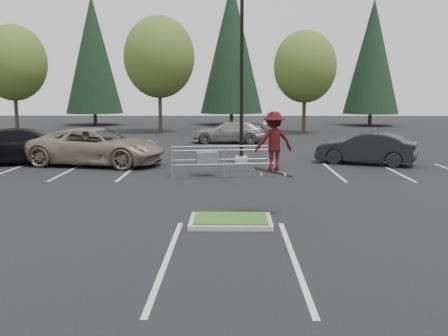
{
  "coord_description": "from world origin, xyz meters",
  "views": [
    {
      "loc": [
        0.02,
        -13.71,
        3.55
      ],
      "look_at": [
        -0.2,
        1.5,
        1.28
      ],
      "focal_mm": 42.0,
      "sensor_mm": 36.0,
      "label": 1
    }
  ],
  "objects_px": {
    "conif_b": "(232,47)",
    "light_pole": "(242,69)",
    "car_far_silver": "(230,132)",
    "conif_c": "(372,57)",
    "decid_c": "(305,69)",
    "decid_a": "(14,65)",
    "decid_b": "(159,60)",
    "car_r_charc": "(366,148)",
    "car_l_black": "(26,146)",
    "skateboarder": "(273,142)",
    "cart_corral": "(211,158)",
    "conif_a": "(93,55)",
    "car_l_tan": "(97,147)"
  },
  "relations": [
    {
      "from": "decid_b",
      "to": "decid_c",
      "type": "bearing_deg",
      "value": -3.34
    },
    {
      "from": "skateboarder",
      "to": "car_r_charc",
      "type": "xyz_separation_m",
      "value": [
        5.3,
        10.5,
        -1.34
      ]
    },
    {
      "from": "light_pole",
      "to": "cart_corral",
      "type": "relative_size",
      "value": 2.3
    },
    {
      "from": "decid_a",
      "to": "car_far_silver",
      "type": "xyz_separation_m",
      "value": [
        17.89,
        -8.27,
        -4.85
      ]
    },
    {
      "from": "conif_a",
      "to": "car_r_charc",
      "type": "height_order",
      "value": "conif_a"
    },
    {
      "from": "cart_corral",
      "to": "car_r_charc",
      "type": "relative_size",
      "value": 0.94
    },
    {
      "from": "light_pole",
      "to": "conif_c",
      "type": "distance_m",
      "value": 30.72
    },
    {
      "from": "car_far_silver",
      "to": "conif_b",
      "type": "bearing_deg",
      "value": -178.2
    },
    {
      "from": "conif_c",
      "to": "light_pole",
      "type": "bearing_deg",
      "value": -116.15
    },
    {
      "from": "conif_c",
      "to": "car_l_tan",
      "type": "height_order",
      "value": "conif_c"
    },
    {
      "from": "conif_b",
      "to": "skateboarder",
      "type": "height_order",
      "value": "conif_b"
    },
    {
      "from": "cart_corral",
      "to": "car_far_silver",
      "type": "distance_m",
      "value": 13.85
    },
    {
      "from": "decid_b",
      "to": "car_r_charc",
      "type": "xyz_separation_m",
      "value": [
        12.51,
        -19.03,
        -5.27
      ]
    },
    {
      "from": "conif_c",
      "to": "conif_b",
      "type": "bearing_deg",
      "value": 175.91
    },
    {
      "from": "decid_a",
      "to": "light_pole",
      "type": "bearing_deg",
      "value": -44.25
    },
    {
      "from": "conif_b",
      "to": "car_l_tan",
      "type": "xyz_separation_m",
      "value": [
        -6.4,
        -29.5,
        -6.96
      ]
    },
    {
      "from": "light_pole",
      "to": "skateboarder",
      "type": "bearing_deg",
      "value": -86.36
    },
    {
      "from": "decid_b",
      "to": "car_r_charc",
      "type": "relative_size",
      "value": 2.06
    },
    {
      "from": "skateboarder",
      "to": "car_l_tan",
      "type": "distance_m",
      "value": 12.62
    },
    {
      "from": "decid_c",
      "to": "conif_a",
      "type": "height_order",
      "value": "conif_a"
    },
    {
      "from": "decid_c",
      "to": "conif_c",
      "type": "height_order",
      "value": "conif_c"
    },
    {
      "from": "car_l_black",
      "to": "car_r_charc",
      "type": "xyz_separation_m",
      "value": [
        16.5,
        0.0,
        -0.09
      ]
    },
    {
      "from": "car_r_charc",
      "to": "conif_c",
      "type": "bearing_deg",
      "value": -171.28
    },
    {
      "from": "cart_corral",
      "to": "car_l_black",
      "type": "height_order",
      "value": "car_l_black"
    },
    {
      "from": "conif_a",
      "to": "car_far_silver",
      "type": "height_order",
      "value": "conif_a"
    },
    {
      "from": "decid_a",
      "to": "cart_corral",
      "type": "relative_size",
      "value": 2.02
    },
    {
      "from": "car_far_silver",
      "to": "conif_c",
      "type": "bearing_deg",
      "value": 143.65
    },
    {
      "from": "decid_a",
      "to": "conif_a",
      "type": "relative_size",
      "value": 0.69
    },
    {
      "from": "conif_b",
      "to": "skateboarder",
      "type": "relative_size",
      "value": 7.79
    },
    {
      "from": "decid_a",
      "to": "conif_a",
      "type": "xyz_separation_m",
      "value": [
        4.01,
        9.97,
        1.52
      ]
    },
    {
      "from": "car_l_black",
      "to": "skateboarder",
      "type": "bearing_deg",
      "value": -148.94
    },
    {
      "from": "decid_a",
      "to": "skateboarder",
      "type": "distance_m",
      "value": 34.98
    },
    {
      "from": "decid_a",
      "to": "conif_a",
      "type": "distance_m",
      "value": 10.85
    },
    {
      "from": "light_pole",
      "to": "conif_a",
      "type": "bearing_deg",
      "value": 117.38
    },
    {
      "from": "decid_c",
      "to": "decid_a",
      "type": "bearing_deg",
      "value": 179.52
    },
    {
      "from": "car_r_charc",
      "to": "car_far_silver",
      "type": "bearing_deg",
      "value": -123.46
    },
    {
      "from": "conif_b",
      "to": "light_pole",
      "type": "bearing_deg",
      "value": -88.99
    },
    {
      "from": "conif_a",
      "to": "conif_b",
      "type": "distance_m",
      "value": 14.03
    },
    {
      "from": "skateboarder",
      "to": "car_r_charc",
      "type": "relative_size",
      "value": 0.4
    },
    {
      "from": "skateboarder",
      "to": "decid_c",
      "type": "bearing_deg",
      "value": -112.82
    },
    {
      "from": "car_far_silver",
      "to": "car_r_charc",
      "type": "bearing_deg",
      "value": 34.98
    },
    {
      "from": "decid_a",
      "to": "conif_b",
      "type": "xyz_separation_m",
      "value": [
        18.01,
        10.47,
        2.27
      ]
    },
    {
      "from": "decid_b",
      "to": "decid_c",
      "type": "xyz_separation_m",
      "value": [
        12.0,
        -0.7,
        -0.79
      ]
    },
    {
      "from": "conif_a",
      "to": "car_far_silver",
      "type": "relative_size",
      "value": 2.59
    },
    {
      "from": "car_r_charc",
      "to": "decid_a",
      "type": "bearing_deg",
      "value": -103.38
    },
    {
      "from": "decid_c",
      "to": "skateboarder",
      "type": "relative_size",
      "value": 4.5
    },
    {
      "from": "cart_corral",
      "to": "car_l_tan",
      "type": "height_order",
      "value": "car_l_tan"
    },
    {
      "from": "light_pole",
      "to": "decid_c",
      "type": "bearing_deg",
      "value": 72.89
    },
    {
      "from": "light_pole",
      "to": "car_l_black",
      "type": "distance_m",
      "value": 11.14
    },
    {
      "from": "decid_a",
      "to": "conif_a",
      "type": "height_order",
      "value": "conif_a"
    }
  ]
}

